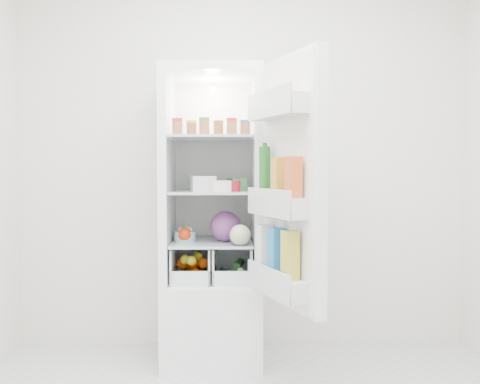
{
  "coord_description": "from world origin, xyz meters",
  "views": [
    {
      "loc": [
        -0.09,
        -2.11,
        1.19
      ],
      "look_at": [
        -0.03,
        0.95,
        1.06
      ],
      "focal_mm": 40.0,
      "sensor_mm": 36.0,
      "label": 1
    }
  ],
  "objects_px": {
    "refrigerator": "(213,252)",
    "red_cabbage": "(226,226)",
    "fridge_door": "(288,188)",
    "mushroom_bowl": "(185,236)"
  },
  "relations": [
    {
      "from": "mushroom_bowl",
      "to": "red_cabbage",
      "type": "bearing_deg",
      "value": -1.37
    },
    {
      "from": "refrigerator",
      "to": "fridge_door",
      "type": "relative_size",
      "value": 1.38
    },
    {
      "from": "red_cabbage",
      "to": "refrigerator",
      "type": "bearing_deg",
      "value": 128.98
    },
    {
      "from": "mushroom_bowl",
      "to": "fridge_door",
      "type": "xyz_separation_m",
      "value": [
        0.57,
        -0.52,
        0.31
      ]
    },
    {
      "from": "refrigerator",
      "to": "red_cabbage",
      "type": "relative_size",
      "value": 9.65
    },
    {
      "from": "refrigerator",
      "to": "fridge_door",
      "type": "xyz_separation_m",
      "value": [
        0.41,
        -0.62,
        0.43
      ]
    },
    {
      "from": "refrigerator",
      "to": "mushroom_bowl",
      "type": "distance_m",
      "value": 0.22
    },
    {
      "from": "fridge_door",
      "to": "refrigerator",
      "type": "bearing_deg",
      "value": 12.74
    },
    {
      "from": "mushroom_bowl",
      "to": "fridge_door",
      "type": "relative_size",
      "value": 0.1
    },
    {
      "from": "red_cabbage",
      "to": "mushroom_bowl",
      "type": "distance_m",
      "value": 0.26
    }
  ]
}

